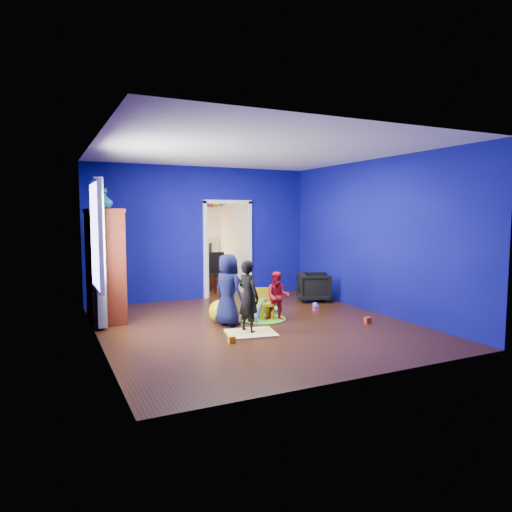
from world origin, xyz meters
name	(u,v)px	position (x,y,z in m)	size (l,w,h in m)	color
floor	(255,325)	(0.00, 0.00, 0.00)	(5.00, 5.50, 0.01)	black
ceiling	(255,151)	(0.00, 0.00, 2.90)	(5.00, 5.50, 0.01)	white
wall_back	(202,233)	(0.00, 2.75, 1.45)	(5.00, 0.02, 2.90)	#090969
wall_front	(361,252)	(0.00, -2.75, 1.45)	(5.00, 0.02, 2.90)	#090969
wall_left	(97,244)	(-2.50, 0.00, 1.45)	(0.02, 5.50, 2.90)	#090969
wall_right	(375,236)	(2.50, 0.00, 1.45)	(0.02, 5.50, 2.90)	#090969
alcove	(214,239)	(0.60, 3.62, 1.25)	(1.00, 1.75, 2.50)	silver
armchair	(314,287)	(2.07, 1.41, 0.30)	(0.65, 0.67, 0.61)	black
child_black	(248,297)	(-0.30, -0.38, 0.58)	(0.42, 0.28, 1.15)	black
child_navy	(228,290)	(-0.41, 0.22, 0.61)	(0.59, 0.38, 1.21)	#0E1836
toddler_red	(278,296)	(0.50, 0.14, 0.43)	(0.42, 0.33, 0.87)	#B31E13
vase	(105,201)	(-2.22, 1.17, 2.09)	(0.24, 0.24, 0.25)	#0B5B5D
potted_plant	(101,198)	(-2.22, 1.69, 2.16)	(0.22, 0.22, 0.39)	#318731
tv_armoire	(105,265)	(-2.22, 1.47, 0.98)	(0.58, 1.14, 1.96)	#381409
crt_tv	(107,263)	(-2.18, 1.47, 1.02)	(0.46, 0.70, 0.54)	silver
yellow_blanket	(251,333)	(-0.30, -0.48, 0.01)	(0.75, 0.60, 0.03)	#F2E07A
hopper_ball	(220,311)	(-0.46, 0.47, 0.20)	(0.39, 0.39, 0.39)	yellow
kid_chair	(265,305)	(0.35, 0.34, 0.25)	(0.28, 0.28, 0.50)	yellow
play_mat	(263,319)	(0.30, 0.32, 0.01)	(0.81, 0.81, 0.02)	green
toy_arch	(263,319)	(0.30, 0.32, 0.02)	(0.73, 0.73, 0.05)	#3F8CD8
window_left	(95,236)	(-2.48, 0.35, 1.55)	(0.03, 0.95, 1.55)	white
curtain	(99,253)	(-2.37, 0.90, 1.25)	(0.14, 0.42, 2.40)	slate
doorway	(228,250)	(0.60, 2.75, 1.05)	(1.16, 0.10, 2.10)	white
study_desk	(206,272)	(0.60, 4.26, 0.38)	(0.88, 0.44, 0.75)	#3D140A
desk_monitor	(204,249)	(0.60, 4.38, 0.95)	(0.40, 0.05, 0.32)	black
desk_lamp	(194,251)	(0.32, 4.32, 0.93)	(0.14, 0.14, 0.14)	#FFD88C
folding_chair	(219,273)	(0.60, 3.30, 0.46)	(0.40, 0.40, 0.92)	black
book_shelf	(204,208)	(0.60, 4.37, 2.02)	(0.88, 0.24, 0.04)	white
toy_0	(368,320)	(1.82, -0.67, 0.05)	(0.10, 0.08, 0.10)	red
toy_1	(315,305)	(1.72, 0.83, 0.06)	(0.11, 0.11, 0.11)	blue
toy_2	(232,340)	(-0.76, -0.80, 0.05)	(0.10, 0.08, 0.10)	orange
toy_3	(277,309)	(0.84, 0.82, 0.06)	(0.11, 0.11, 0.11)	green
toy_4	(316,308)	(1.56, 0.54, 0.05)	(0.10, 0.08, 0.10)	#C14894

